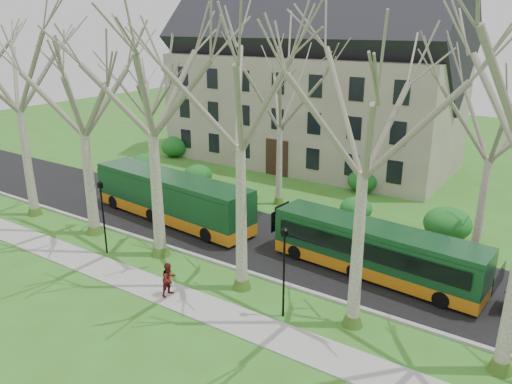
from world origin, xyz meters
TOP-DOWN VIEW (x-y plane):
  - ground at (0.00, 0.00)m, footprint 120.00×120.00m
  - sidewalk at (0.00, -2.50)m, footprint 70.00×2.00m
  - road at (0.00, 5.50)m, footprint 80.00×8.00m
  - curb at (0.00, 1.50)m, footprint 80.00×0.25m
  - building at (-6.00, 24.00)m, footprint 26.50×12.20m
  - tree_row_verge at (0.00, 0.30)m, footprint 49.00×7.00m
  - tree_row_far at (-1.33, 11.00)m, footprint 33.00×7.00m
  - lamp_row at (-0.00, -1.00)m, footprint 36.22×0.22m
  - hedges at (-4.67, 14.00)m, footprint 30.60×8.60m
  - bus_lead at (-6.36, 4.97)m, footprint 13.00×3.86m
  - bus_follow at (7.97, 5.06)m, footprint 11.42×3.24m
  - pedestrian_b at (0.44, -2.55)m, footprint 0.71×0.88m

SIDE VIEW (x-z plane):
  - ground at x=0.00m, z-range 0.00..0.00m
  - sidewalk at x=0.00m, z-range 0.00..0.06m
  - road at x=0.00m, z-range 0.00..0.06m
  - curb at x=0.00m, z-range 0.00..0.14m
  - pedestrian_b at x=0.44m, z-range 0.06..1.77m
  - hedges at x=-4.67m, z-range 0.00..2.00m
  - bus_follow at x=7.97m, z-range 0.06..2.88m
  - bus_lead at x=-6.36m, z-range 0.06..3.26m
  - lamp_row at x=0.00m, z-range 0.42..4.72m
  - tree_row_far at x=-1.33m, z-range 0.00..12.00m
  - tree_row_verge at x=0.00m, z-range 0.00..14.00m
  - building at x=-6.00m, z-range 0.07..16.07m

